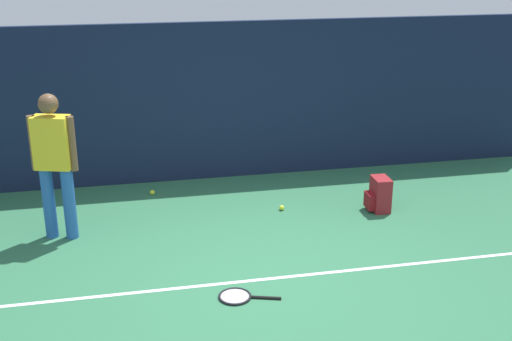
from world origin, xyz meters
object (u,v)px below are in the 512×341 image
tennis_racket (238,296)px  tennis_ball_near_player (282,208)px  backpack (379,195)px  tennis_ball_by_fence (152,192)px  tennis_player (54,158)px

tennis_racket → tennis_ball_near_player: (0.93, 2.00, 0.02)m
tennis_racket → tennis_ball_near_player: bearing=-98.1°
tennis_racket → backpack: 2.77m
tennis_racket → tennis_ball_by_fence: tennis_ball_by_fence is taller
tennis_racket → tennis_ball_near_player: tennis_ball_near_player is taller
tennis_player → tennis_ball_by_fence: 1.82m
tennis_ball_by_fence → backpack: bearing=-22.0°
tennis_player → backpack: (3.90, -0.01, -0.76)m
tennis_racket → backpack: (2.14, 1.74, 0.20)m
tennis_player → tennis_racket: tennis_player is taller
tennis_ball_by_fence → tennis_racket: bearing=-77.1°
tennis_player → tennis_racket: bearing=151.5°
tennis_player → tennis_racket: 2.66m
tennis_racket → tennis_ball_by_fence: bearing=-60.1°
backpack → tennis_ball_by_fence: backpack is taller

